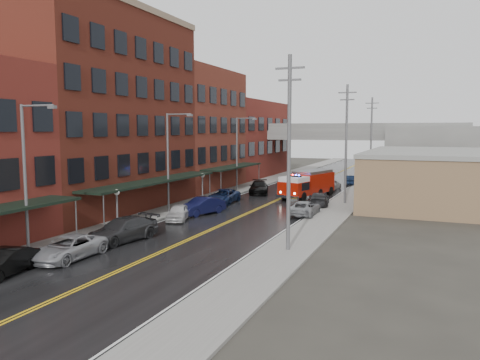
% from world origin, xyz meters
% --- Properties ---
extents(road, '(11.00, 160.00, 0.02)m').
position_xyz_m(road, '(0.00, 30.00, 0.01)').
color(road, black).
rests_on(road, ground).
extents(sidewalk_left, '(3.00, 160.00, 0.15)m').
position_xyz_m(sidewalk_left, '(-7.30, 30.00, 0.07)').
color(sidewalk_left, slate).
rests_on(sidewalk_left, ground).
extents(sidewalk_right, '(3.00, 160.00, 0.15)m').
position_xyz_m(sidewalk_right, '(7.30, 30.00, 0.07)').
color(sidewalk_right, slate).
rests_on(sidewalk_right, ground).
extents(curb_left, '(0.30, 160.00, 0.15)m').
position_xyz_m(curb_left, '(-5.65, 30.00, 0.07)').
color(curb_left, gray).
rests_on(curb_left, ground).
extents(curb_right, '(0.30, 160.00, 0.15)m').
position_xyz_m(curb_right, '(5.65, 30.00, 0.07)').
color(curb_right, gray).
rests_on(curb_right, ground).
extents(brick_building_b, '(9.00, 20.00, 18.00)m').
position_xyz_m(brick_building_b, '(-13.30, 23.00, 9.00)').
color(brick_building_b, '#531C16').
rests_on(brick_building_b, ground).
extents(brick_building_c, '(9.00, 15.00, 15.00)m').
position_xyz_m(brick_building_c, '(-13.30, 40.50, 7.50)').
color(brick_building_c, brown).
rests_on(brick_building_c, ground).
extents(brick_building_far, '(9.00, 20.00, 12.00)m').
position_xyz_m(brick_building_far, '(-13.30, 58.00, 6.00)').
color(brick_building_far, maroon).
rests_on(brick_building_far, ground).
extents(tan_building, '(14.00, 22.00, 5.00)m').
position_xyz_m(tan_building, '(16.00, 40.00, 2.50)').
color(tan_building, '#936B4F').
rests_on(tan_building, ground).
extents(right_far_block, '(18.00, 30.00, 8.00)m').
position_xyz_m(right_far_block, '(18.00, 70.00, 4.00)').
color(right_far_block, slate).
rests_on(right_far_block, ground).
extents(awning_1, '(2.60, 18.00, 3.09)m').
position_xyz_m(awning_1, '(-7.49, 23.00, 2.99)').
color(awning_1, black).
rests_on(awning_1, ground).
extents(awning_2, '(2.60, 13.00, 3.09)m').
position_xyz_m(awning_2, '(-7.49, 40.50, 2.99)').
color(awning_2, black).
rests_on(awning_2, ground).
extents(globe_lamp_1, '(0.44, 0.44, 3.12)m').
position_xyz_m(globe_lamp_1, '(-6.40, 16.00, 2.31)').
color(globe_lamp_1, '#59595B').
rests_on(globe_lamp_1, ground).
extents(globe_lamp_2, '(0.44, 0.44, 3.12)m').
position_xyz_m(globe_lamp_2, '(-6.40, 30.00, 2.31)').
color(globe_lamp_2, '#59595B').
rests_on(globe_lamp_2, ground).
extents(street_lamp_0, '(2.64, 0.22, 9.00)m').
position_xyz_m(street_lamp_0, '(-6.55, 8.00, 5.19)').
color(street_lamp_0, '#59595B').
rests_on(street_lamp_0, ground).
extents(street_lamp_1, '(2.64, 0.22, 9.00)m').
position_xyz_m(street_lamp_1, '(-6.55, 24.00, 5.19)').
color(street_lamp_1, '#59595B').
rests_on(street_lamp_1, ground).
extents(street_lamp_2, '(2.64, 0.22, 9.00)m').
position_xyz_m(street_lamp_2, '(-6.55, 40.00, 5.19)').
color(street_lamp_2, '#59595B').
rests_on(street_lamp_2, ground).
extents(utility_pole_0, '(1.80, 0.24, 12.00)m').
position_xyz_m(utility_pole_0, '(7.20, 15.00, 6.31)').
color(utility_pole_0, '#59595B').
rests_on(utility_pole_0, ground).
extents(utility_pole_1, '(1.80, 0.24, 12.00)m').
position_xyz_m(utility_pole_1, '(7.20, 35.00, 6.31)').
color(utility_pole_1, '#59595B').
rests_on(utility_pole_1, ground).
extents(utility_pole_2, '(1.80, 0.24, 12.00)m').
position_xyz_m(utility_pole_2, '(7.20, 55.00, 6.31)').
color(utility_pole_2, '#59595B').
rests_on(utility_pole_2, ground).
extents(overpass, '(40.00, 10.00, 7.50)m').
position_xyz_m(overpass, '(0.00, 62.00, 5.99)').
color(overpass, slate).
rests_on(overpass, ground).
extents(fire_truck, '(4.91, 8.54, 2.97)m').
position_xyz_m(fire_truck, '(2.47, 38.13, 1.61)').
color(fire_truck, '#971407').
rests_on(fire_truck, ground).
extents(parked_car_left_1, '(2.24, 4.41, 1.39)m').
position_xyz_m(parked_car_left_1, '(-5.00, 4.70, 0.69)').
color(parked_car_left_1, black).
rests_on(parked_car_left_1, ground).
extents(parked_car_left_2, '(2.30, 4.91, 1.36)m').
position_xyz_m(parked_car_left_2, '(-4.13, 8.46, 0.68)').
color(parked_car_left_2, '#929399').
rests_on(parked_car_left_2, ground).
extents(parked_car_left_3, '(3.16, 5.79, 1.59)m').
position_xyz_m(parked_car_left_3, '(-3.93, 13.32, 0.80)').
color(parked_car_left_3, '#2A2A2D').
rests_on(parked_car_left_3, ground).
extents(parked_car_left_4, '(2.71, 4.20, 1.33)m').
position_xyz_m(parked_car_left_4, '(-4.16, 21.20, 0.67)').
color(parked_car_left_4, silver).
rests_on(parked_car_left_4, ground).
extents(parked_car_left_5, '(3.10, 4.93, 1.53)m').
position_xyz_m(parked_car_left_5, '(-3.60, 24.36, 0.77)').
color(parked_car_left_5, '#0E1033').
rests_on(parked_car_left_5, ground).
extents(parked_car_left_6, '(2.74, 5.27, 1.42)m').
position_xyz_m(parked_car_left_6, '(-4.53, 31.04, 0.71)').
color(parked_car_left_6, '#132148').
rests_on(parked_car_left_6, ground).
extents(parked_car_left_7, '(3.56, 5.60, 1.51)m').
position_xyz_m(parked_car_left_7, '(-3.60, 39.08, 0.76)').
color(parked_car_left_7, black).
rests_on(parked_car_left_7, ground).
extents(parked_car_right_0, '(2.30, 4.80, 1.32)m').
position_xyz_m(parked_car_right_0, '(5.00, 27.34, 0.66)').
color(parked_car_right_0, gray).
rests_on(parked_car_right_0, ground).
extents(parked_car_right_1, '(2.69, 5.00, 1.38)m').
position_xyz_m(parked_car_right_1, '(5.00, 32.98, 0.69)').
color(parked_car_right_1, '#242426').
rests_on(parked_car_right_1, ground).
extents(parked_car_right_2, '(2.01, 4.09, 1.34)m').
position_xyz_m(parked_car_right_2, '(3.60, 46.20, 0.67)').
color(parked_car_right_2, '#BABABA').
rests_on(parked_car_right_2, ground).
extents(parked_car_right_3, '(2.38, 4.28, 1.33)m').
position_xyz_m(parked_car_right_3, '(5.00, 52.20, 0.67)').
color(parked_car_right_3, black).
rests_on(parked_car_right_3, ground).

